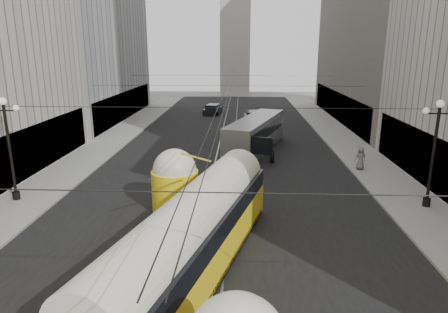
{
  "coord_description": "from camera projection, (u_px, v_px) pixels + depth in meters",
  "views": [
    {
      "loc": [
        1.45,
        -4.87,
        9.3
      ],
      "look_at": [
        0.56,
        15.3,
        3.82
      ],
      "focal_mm": 32.0,
      "sensor_mm": 36.0,
      "label": 1
    }
  ],
  "objects": [
    {
      "name": "sidewalk_right",
      "position": [
        343.0,
        140.0,
        41.37
      ],
      "size": [
        4.0,
        72.0,
        0.15
      ],
      "primitive_type": "cube",
      "color": "gray",
      "rests_on": "ground"
    },
    {
      "name": "streetcar",
      "position": [
        193.0,
        235.0,
        16.46
      ],
      "size": [
        6.53,
        16.74,
        3.78
      ],
      "color": "yellow",
      "rests_on": "ground"
    },
    {
      "name": "building_left_far",
      "position": [
        74.0,
        8.0,
        50.58
      ],
      "size": [
        12.6,
        28.6,
        28.6
      ],
      "color": "#999999",
      "rests_on": "ground"
    },
    {
      "name": "catenary",
      "position": [
        227.0,
        88.0,
        36.01
      ],
      "size": [
        25.0,
        72.0,
        0.23
      ],
      "color": "black",
      "rests_on": "ground"
    },
    {
      "name": "distant_tower",
      "position": [
        235.0,
        19.0,
        80.4
      ],
      "size": [
        6.0,
        6.0,
        31.36
      ],
      "color": "#B2AFA8",
      "rests_on": "ground"
    },
    {
      "name": "sedan_white_far",
      "position": [
        253.0,
        118.0,
        51.46
      ],
      "size": [
        2.24,
        4.88,
        1.51
      ],
      "color": "silver",
      "rests_on": "ground"
    },
    {
      "name": "rail_left",
      "position": [
        218.0,
        148.0,
        38.56
      ],
      "size": [
        0.12,
        85.0,
        0.04
      ],
      "primitive_type": "cube",
      "color": "gray",
      "rests_on": "ground"
    },
    {
      "name": "sidewalk_left",
      "position": [
        115.0,
        138.0,
        42.39
      ],
      "size": [
        4.0,
        72.0,
        0.15
      ],
      "primitive_type": "cube",
      "color": "gray",
      "rests_on": "ground"
    },
    {
      "name": "rail_right",
      "position": [
        234.0,
        148.0,
        38.49
      ],
      "size": [
        0.12,
        85.0,
        0.04
      ],
      "primitive_type": "cube",
      "color": "gray",
      "rests_on": "ground"
    },
    {
      "name": "sedan_dark_far",
      "position": [
        213.0,
        110.0,
        58.34
      ],
      "size": [
        2.7,
        4.76,
        1.42
      ],
      "color": "black",
      "rests_on": "ground"
    },
    {
      "name": "lamppost_left_mid",
      "position": [
        9.0,
        143.0,
        24.1
      ],
      "size": [
        1.86,
        0.44,
        6.37
      ],
      "color": "black",
      "rests_on": "sidewalk_left"
    },
    {
      "name": "pedestrian_sidewalk_right",
      "position": [
        360.0,
        158.0,
        31.04
      ],
      "size": [
        0.94,
        0.66,
        1.79
      ],
      "primitive_type": "imported",
      "rotation": [
        0.0,
        0.0,
        3.28
      ],
      "color": "slate",
      "rests_on": "sidewalk_right"
    },
    {
      "name": "city_bus",
      "position": [
        256.0,
        133.0,
        37.17
      ],
      "size": [
        6.09,
        12.55,
        3.08
      ],
      "color": "gray",
      "rests_on": "ground"
    },
    {
      "name": "road",
      "position": [
        226.0,
        148.0,
        38.52
      ],
      "size": [
        20.0,
        85.0,
        0.02
      ],
      "primitive_type": "cube",
      "color": "black",
      "rests_on": "ground"
    },
    {
      "name": "lamppost_right_mid",
      "position": [
        434.0,
        148.0,
        23.02
      ],
      "size": [
        1.86,
        0.44,
        6.37
      ],
      "color": "black",
      "rests_on": "sidewalk_right"
    }
  ]
}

